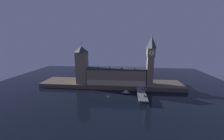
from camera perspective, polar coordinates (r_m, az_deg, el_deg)
name	(u,v)px	position (r m, az deg, el deg)	size (l,w,h in m)	color
ground_plane	(108,95)	(186.66, -1.74, -10.24)	(400.00, 400.00, 0.00)	black
embankment	(111,84)	(222.03, -0.39, -5.72)	(220.00, 42.00, 6.14)	brown
parliament_hall	(116,76)	(210.25, 1.77, -2.37)	(86.75, 23.24, 29.78)	#7F7056
clock_tower	(151,59)	(201.71, 15.72, 4.24)	(11.01, 11.12, 73.25)	#7F7056
victoria_tower	(82,65)	(214.72, -12.36, 2.08)	(16.34, 16.34, 62.86)	#7F7056
bridge	(142,95)	(180.23, 12.22, -10.04)	(10.46, 46.00, 5.73)	slate
car_northbound_lead	(140,92)	(182.06, 11.42, -8.89)	(1.85, 4.51, 1.54)	red
car_southbound_lead	(145,96)	(170.56, 13.38, -10.46)	(1.95, 4.52, 1.41)	navy
car_southbound_trail	(142,90)	(191.41, 12.54, -7.92)	(1.92, 4.29, 1.34)	red
pedestrian_near_rail	(139,96)	(167.39, 11.11, -10.69)	(0.38, 0.38, 1.79)	black
pedestrian_mid_walk	(145,93)	(180.26, 13.71, -9.15)	(0.38, 0.38, 1.73)	black
street_lamp_near	(139,95)	(163.98, 11.08, -10.08)	(1.34, 0.60, 6.18)	#2D3333
street_lamp_mid	(146,91)	(178.78, 13.91, -8.29)	(1.34, 0.60, 6.33)	#2D3333
street_lamp_far	(137,86)	(191.49, 10.34, -6.76)	(1.34, 0.60, 6.33)	#2D3333
boat_upstream	(126,93)	(189.82, 5.80, -9.40)	(10.83, 4.92, 4.34)	#1E2842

